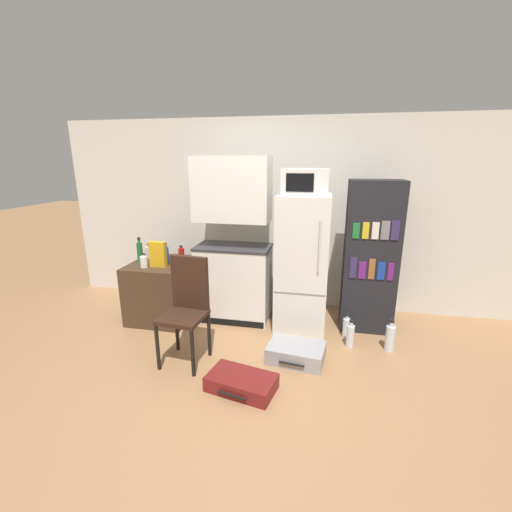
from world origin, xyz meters
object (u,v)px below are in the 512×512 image
object	(u,v)px
bookshelf	(370,257)
water_bottle_middle	(390,337)
kitchen_hutch	(233,247)
suitcase_small_flat	(241,383)
microwave	(305,182)
bottle_green_tall	(140,252)
refrigerator	(302,263)
suitcase_large_flat	(296,353)
cereal_box	(158,254)
bowl	(160,257)
bottle_milk_white	(144,261)
bottle_blue_soda	(166,254)
bottle_clear_short	(149,252)
bottle_ketchup_red	(181,253)
side_table	(163,290)
water_bottle_back	(350,335)
chair	(187,301)
water_bottle_front	(346,327)

from	to	relation	value
bookshelf	water_bottle_middle	world-z (taller)	bookshelf
kitchen_hutch	suitcase_small_flat	distance (m)	1.67
microwave	bottle_green_tall	world-z (taller)	microwave
refrigerator	water_bottle_middle	size ratio (longest dim) A/B	4.49
suitcase_large_flat	water_bottle_middle	xyz separation A→B (m)	(0.94, 0.38, 0.06)
bottle_green_tall	cereal_box	bearing A→B (deg)	-24.14
bowl	bottle_milk_white	bearing A→B (deg)	-90.54
bottle_blue_soda	suitcase_large_flat	size ratio (longest dim) A/B	0.41
bottle_clear_short	cereal_box	xyz separation A→B (m)	(0.29, -0.33, 0.07)
bottle_ketchup_red	suitcase_large_flat	world-z (taller)	bottle_ketchup_red
refrigerator	bookshelf	bearing A→B (deg)	8.79
side_table	water_bottle_back	world-z (taller)	side_table
kitchen_hutch	chair	world-z (taller)	kitchen_hutch
bookshelf	bottle_blue_soda	distance (m)	2.42
refrigerator	chair	xyz separation A→B (m)	(-1.04, -0.92, -0.18)
bottle_blue_soda	bowl	size ratio (longest dim) A/B	1.59
bottle_blue_soda	bottle_clear_short	distance (m)	0.33
side_table	water_bottle_front	size ratio (longest dim) A/B	2.75
water_bottle_middle	bottle_clear_short	bearing A→B (deg)	171.32
bottle_blue_soda	bottle_green_tall	distance (m)	0.33
refrigerator	bookshelf	size ratio (longest dim) A/B	0.91
chair	water_bottle_front	distance (m)	1.80
refrigerator	suitcase_large_flat	bearing A→B (deg)	-88.36
microwave	water_bottle_front	xyz separation A→B (m)	(0.53, -0.19, -1.58)
bottle_ketchup_red	suitcase_large_flat	xyz separation A→B (m)	(1.57, -0.91, -0.70)
kitchen_hutch	bottle_blue_soda	size ratio (longest dim) A/B	8.20
refrigerator	bottle_blue_soda	bearing A→B (deg)	-177.71
bookshelf	suitcase_large_flat	bearing A→B (deg)	-129.99
bottle_milk_white	water_bottle_middle	size ratio (longest dim) A/B	0.48
refrigerator	bottle_blue_soda	xyz separation A→B (m)	(-1.65, -0.07, 0.04)
refrigerator	bottle_clear_short	bearing A→B (deg)	177.99
suitcase_small_flat	water_bottle_back	world-z (taller)	water_bottle_back
microwave	bottle_blue_soda	world-z (taller)	microwave
cereal_box	bowl	bearing A→B (deg)	114.87
bottle_clear_short	water_bottle_front	world-z (taller)	bottle_clear_short
bottle_ketchup_red	bowl	bearing A→B (deg)	-163.88
microwave	cereal_box	size ratio (longest dim) A/B	1.64
bookshelf	bottle_clear_short	bearing A→B (deg)	-178.97
bottle_ketchup_red	bottle_milk_white	world-z (taller)	bottle_milk_white
cereal_box	water_bottle_front	distance (m)	2.31
bookshelf	suitcase_large_flat	size ratio (longest dim) A/B	2.93
microwave	bottle_milk_white	xyz separation A→B (m)	(-1.82, -0.31, -0.92)
side_table	bottle_blue_soda	distance (m)	0.46
water_bottle_front	water_bottle_middle	bearing A→B (deg)	-23.42
refrigerator	bottle_blue_soda	world-z (taller)	refrigerator
suitcase_large_flat	cereal_box	bearing A→B (deg)	170.56
bottle_milk_white	chair	distance (m)	1.00
bookshelf	suitcase_small_flat	xyz separation A→B (m)	(-1.16, -1.43, -0.80)
bottle_green_tall	cereal_box	size ratio (longest dim) A/B	1.02
bottle_blue_soda	chair	world-z (taller)	chair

